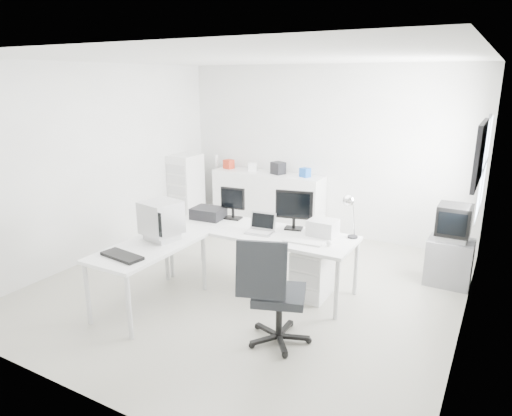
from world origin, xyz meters
The scene contains 30 objects.
floor centered at (0.00, 0.00, 0.00)m, with size 5.00×5.00×0.01m, color beige.
ceiling centered at (0.00, 0.00, 2.80)m, with size 5.00×5.00×0.01m, color white.
back_wall centered at (0.00, 2.50, 1.40)m, with size 5.00×0.02×2.80m, color white.
left_wall centered at (-2.50, 0.00, 1.40)m, with size 0.02×5.00×2.80m, color white.
right_wall centered at (2.50, 0.00, 1.40)m, with size 0.02×5.00×2.80m, color white.
window centered at (2.48, 1.20, 1.60)m, with size 0.02×1.20×1.10m, color white, non-canonical shape.
wall_picture centered at (2.47, 0.10, 1.90)m, with size 0.04×0.90×0.60m, color black, non-canonical shape.
main_desk centered at (0.11, 0.10, 0.38)m, with size 2.40×0.80×0.75m, color silver, non-canonical shape.
side_desk centered at (-0.74, -1.00, 0.38)m, with size 0.70×1.40×0.75m, color silver, non-canonical shape.
drawer_pedestal centered at (0.81, 0.15, 0.30)m, with size 0.40×0.50×0.60m, color silver.
inkjet_printer centered at (-0.74, 0.20, 0.82)m, with size 0.42×0.33×0.15m, color black.
lcd_monitor_small centered at (-0.44, 0.35, 0.96)m, with size 0.34×0.19×0.43m, color black, non-canonical shape.
lcd_monitor_large centered at (0.46, 0.35, 0.99)m, with size 0.47×0.19×0.49m, color black, non-canonical shape.
laptop centered at (0.16, 0.00, 0.87)m, with size 0.35×0.36×0.23m, color #B7B7BA, non-canonical shape.
white_keyboard centered at (0.76, -0.05, 0.76)m, with size 0.46×0.14×0.02m, color silver.
white_mouse centered at (1.06, 0.00, 0.78)m, with size 0.07×0.07×0.07m, color silver.
laser_printer centered at (0.86, 0.32, 0.84)m, with size 0.33×0.28×0.19m, color silver.
desk_lamp centered at (1.21, 0.40, 0.96)m, with size 0.14×0.14×0.42m, color silver, non-canonical shape.
crt_monitor centered at (-0.74, -0.75, 0.99)m, with size 0.42×0.42×0.49m, color #B7B7BA, non-canonical shape.
black_keyboard centered at (-0.74, -1.40, 0.77)m, with size 0.50×0.20×0.03m, color black.
office_chair centered at (0.90, -0.94, 0.57)m, with size 0.66×0.66×1.14m, color #232628, non-canonical shape.
tv_cabinet centered at (2.22, 1.34, 0.30)m, with size 0.55×0.45×0.60m, color slate.
crt_tv centered at (2.22, 1.34, 0.82)m, with size 0.50×0.48×0.45m, color black, non-canonical shape.
sideboard centered at (-0.90, 2.24, 0.50)m, with size 2.00×0.50×1.00m, color silver.
clutter_box_a centered at (-1.70, 2.24, 1.08)m, with size 0.16×0.14×0.16m, color red.
clutter_box_b centered at (-1.20, 2.24, 1.07)m, with size 0.15×0.13×0.15m, color silver.
clutter_box_c centered at (-0.70, 2.24, 1.10)m, with size 0.21×0.19×0.21m, color black.
clutter_box_d centered at (-0.20, 2.24, 1.07)m, with size 0.15×0.13×0.15m, color blue.
clutter_bottle centered at (-2.00, 2.28, 1.11)m, with size 0.07×0.07×0.22m, color silver.
filing_cabinet centered at (-2.28, 1.71, 0.64)m, with size 0.45×0.53×1.28m, color silver.
Camera 1 is at (2.70, -4.65, 2.59)m, focal length 32.00 mm.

